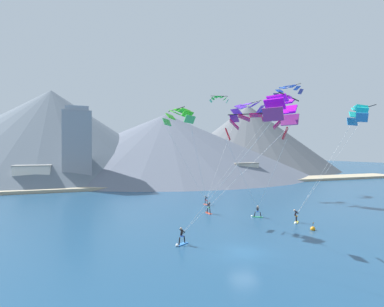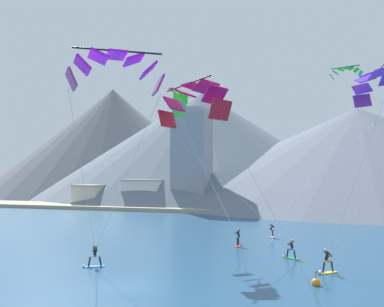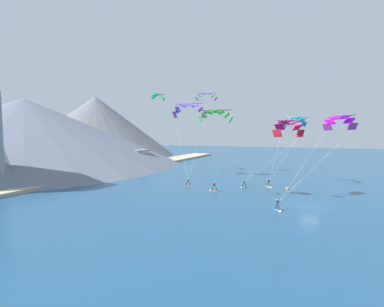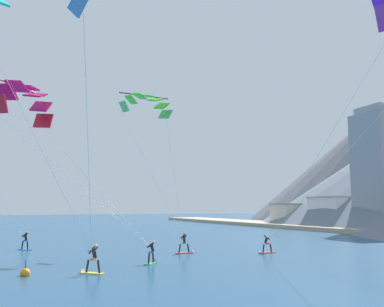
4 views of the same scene
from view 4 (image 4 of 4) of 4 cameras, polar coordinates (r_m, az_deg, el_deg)
name	(u,v)px [view 4 (image 4 of 4)]	position (r m, az deg, el deg)	size (l,w,h in m)	color
kitesurfer_near_lead	(265,248)	(37.74, 9.69, -12.26)	(0.68, 1.77, 1.65)	#E54C33
kitesurfer_near_trail	(152,257)	(30.62, -5.29, -13.56)	(1.61, 1.39, 1.66)	#33B266
kitesurfer_mid_center	(186,247)	(37.10, -0.77, -12.33)	(0.59, 1.76, 1.79)	#E54C33
kitesurfer_far_left	(24,244)	(42.98, -21.52, -11.17)	(1.68, 1.27, 1.75)	#337FDB
kitesurfer_far_right	(90,264)	(26.69, -13.38, -14.18)	(1.52, 1.51, 1.77)	yellow
parafoil_kite_near_trail	(25,99)	(35.58, -21.34, 6.73)	(8.74, 10.87, 11.98)	red
parafoil_kite_mid_center	(147,103)	(42.46, -6.04, 6.70)	(6.77, 5.77, 13.60)	#4CC561
race_marker_buoy	(25,273)	(26.91, -21.36, -14.64)	(0.56, 0.56, 1.02)	orange
shore_building_promenade_mid	(337,212)	(83.33, 18.72, -7.45)	(8.24, 7.11, 5.85)	silver
shore_building_quay_east	(292,215)	(91.94, 13.16, -7.95)	(6.06, 7.16, 4.66)	beige
highrise_tower	(382,169)	(77.08, 23.98, -1.96)	(7.00, 7.00, 20.52)	gray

